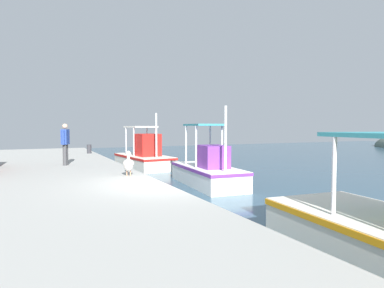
% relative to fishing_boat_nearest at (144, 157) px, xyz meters
% --- Properties ---
extents(fishing_boat_nearest, '(5.05, 2.47, 3.19)m').
position_rel_fishing_boat_nearest_xyz_m(fishing_boat_nearest, '(0.00, 0.00, 0.00)').
color(fishing_boat_nearest, silver).
rests_on(fishing_boat_nearest, ground).
extents(fishing_boat_second, '(4.71, 2.07, 3.21)m').
position_rel_fishing_boat_nearest_xyz_m(fishing_boat_second, '(6.69, 0.69, -0.05)').
color(fishing_boat_second, white).
rests_on(fishing_boat_second, ground).
extents(pelican, '(0.97, 0.48, 0.82)m').
position_rel_fishing_boat_nearest_xyz_m(pelican, '(7.95, -2.98, 0.54)').
color(pelican, tan).
rests_on(pelican, quay_pier).
extents(fisherman_standing, '(0.61, 0.39, 1.77)m').
position_rel_fishing_boat_nearest_xyz_m(fisherman_standing, '(3.78, -4.63, 1.13)').
color(fisherman_standing, '#3F3F42').
rests_on(fisherman_standing, quay_pier).
extents(mooring_bollard_nearest, '(0.27, 0.27, 0.55)m').
position_rel_fishing_boat_nearest_xyz_m(mooring_bollard_nearest, '(-2.29, -2.82, 0.42)').
color(mooring_bollard_nearest, '#333338').
rests_on(mooring_bollard_nearest, quay_pier).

